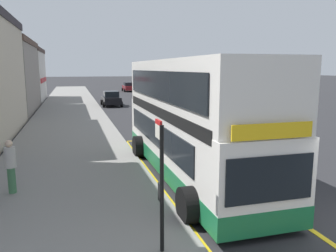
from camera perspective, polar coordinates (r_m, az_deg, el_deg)
name	(u,v)px	position (r m, az deg, el deg)	size (l,w,h in m)	color
ground_plane	(133,104)	(39.12, -5.94, 3.77)	(260.00, 260.00, 0.00)	#28282B
pavement_near	(70,105)	(38.54, -16.26, 3.44)	(6.00, 76.00, 0.14)	gray
double_decker_bus	(190,122)	(12.81, 3.68, 0.67)	(3.28, 11.06, 4.40)	white
bus_bay_markings	(189,173)	(13.34, 3.57, -8.06)	(3.11, 13.19, 0.01)	gold
bus_stop_sign	(161,177)	(7.24, -1.21, -8.65)	(0.09, 0.51, 2.87)	black
terrace_far	(13,75)	(46.26, -24.88, 7.91)	(7.23, 9.94, 7.43)	silver
parked_car_black_ahead	(111,99)	(37.26, -9.64, 4.62)	(2.09, 4.20, 1.62)	black
parked_car_maroon_distant	(129,87)	(59.98, -6.71, 6.62)	(2.09, 4.20, 1.62)	maroon
parked_car_maroon_kerbside	(150,89)	(53.39, -3.15, 6.28)	(2.09, 4.20, 1.62)	maroon
pedestrian_waiting_near_sign	(10,164)	(11.82, -25.20, -5.92)	(0.34, 0.34, 1.74)	#3F724C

